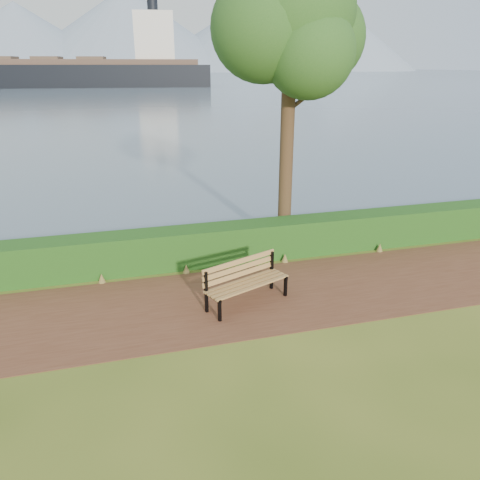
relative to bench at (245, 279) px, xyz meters
name	(u,v)px	position (x,y,z in m)	size (l,w,h in m)	color
ground	(250,304)	(0.09, -0.14, -0.58)	(140.00, 140.00, 0.00)	#445819
path	(246,298)	(0.09, 0.16, -0.57)	(40.00, 3.40, 0.01)	#562E1D
hedge	(223,244)	(0.09, 2.46, -0.08)	(32.00, 0.85, 1.00)	#1E4714
water	(108,75)	(0.09, 259.86, -0.57)	(700.00, 510.00, 0.00)	#405267
mountains	(90,34)	(-9.08, 405.91, 27.12)	(585.00, 190.00, 70.00)	gray
bench	(245,279)	(0.00, 0.00, 0.00)	(2.06, 1.28, 1.00)	black
tree	(291,21)	(2.10, 3.14, 5.50)	(4.21, 3.46, 8.17)	#3E2819
cargo_ship	(71,73)	(-9.86, 115.16, 2.62)	(71.37, 19.36, 21.42)	black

